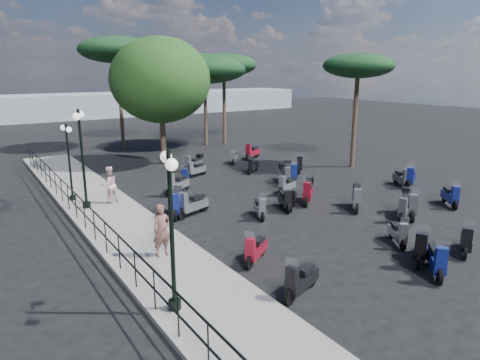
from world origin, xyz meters
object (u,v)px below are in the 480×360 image
scooter_2 (260,208)px  scooter_29 (252,152)px  scooter_26 (411,178)px  pine_3 (358,66)px  scooter_27 (402,178)px  lamp_post_0 (171,222)px  pine_2 (117,50)px  scooter_21 (291,173)px  scooter_13 (406,209)px  scooter_28 (299,164)px  pine_1 (224,65)px  scooter_25 (450,196)px  scooter_8 (285,200)px  broadleaf_tree (161,80)px  scooter_22 (285,175)px  scooter_17 (196,169)px  scooter_11 (194,163)px  scooter_1 (256,250)px  lamp_post_2 (69,157)px  scooter_3 (193,204)px  scooter_18 (466,240)px  scooter_4 (177,204)px  scooter_6 (421,247)px  scooter_16 (253,166)px  scooter_19 (409,204)px  woman (162,230)px  scooter_0 (301,280)px  scooter_9 (292,199)px  pedestrian_far (109,185)px  scooter_15 (286,185)px  scooter_12 (437,260)px  scooter_23 (234,158)px  lamp_post_1 (82,153)px  scooter_5 (177,184)px  scooter_10 (186,176)px  scooter_7 (398,233)px  scooter_14 (308,192)px

scooter_2 → scooter_29: (6.70, 10.15, 0.09)m
scooter_26 → pine_3: size_ratio=0.23×
scooter_27 → lamp_post_0: bearing=44.6°
scooter_26 → scooter_27: scooter_26 is taller
pine_2 → scooter_29: bearing=-57.5°
scooter_2 → scooter_21: 6.17m
scooter_13 → scooter_28: (2.00, 8.93, 0.01)m
pine_1 → scooter_25: bearing=-91.4°
scooter_8 → broadleaf_tree: (-0.56, 11.90, 4.93)m
scooter_13 → scooter_22: bearing=-15.4°
lamp_post_0 → scooter_17: (7.17, 12.55, -2.04)m
scooter_11 → scooter_25: bearing=-175.0°
lamp_post_0 → scooter_21: (10.97, 8.57, -1.94)m
scooter_1 → pine_1: bearing=-62.3°
pine_1 → pine_2: (-7.86, 2.60, 1.09)m
lamp_post_2 → scooter_3: bearing=-56.7°
scooter_18 → pine_2: pine_2 is taller
scooter_4 → scooter_6: (4.60, -8.41, -0.03)m
scooter_8 → scooter_18: scooter_18 is taller
scooter_16 → scooter_19: bearing=149.3°
scooter_29 → pine_2: size_ratio=0.20×
woman → scooter_3: 4.40m
scooter_0 → broadleaf_tree: size_ratio=0.20×
scooter_0 → scooter_9: scooter_0 is taller
pedestrian_far → broadleaf_tree: broadleaf_tree is taller
scooter_11 → scooter_15: 7.23m
scooter_12 → scooter_25: 7.68m
scooter_23 → scooter_17: bearing=65.7°
lamp_post_1 → scooter_9: (7.75, -4.70, -2.17)m
scooter_5 → scooter_29: (8.05, 5.02, 0.01)m
scooter_10 → pine_1: 14.79m
lamp_post_1 → scooter_22: lamp_post_1 is taller
lamp_post_1 → scooter_26: (15.35, -5.33, -2.09)m
scooter_7 → scooter_9: scooter_9 is taller
pine_3 → scooter_1: bearing=-148.7°
lamp_post_2 → scooter_8: bearing=-44.9°
scooter_26 → pine_1: size_ratio=0.22×
broadleaf_tree → lamp_post_2: bearing=-141.1°
scooter_3 → pine_1: bearing=-53.9°
scooter_23 → scooter_11: bearing=46.5°
scooter_19 → broadleaf_tree: size_ratio=0.18×
scooter_21 → pine_2: 17.69m
scooter_27 → scooter_16: bearing=-27.5°
scooter_26 → scooter_6: bearing=97.4°
lamp_post_2 → scooter_25: bearing=-40.7°
scooter_5 → scooter_28: scooter_5 is taller
scooter_6 → broadleaf_tree: size_ratio=0.20×
lamp_post_0 → scooter_14: 10.72m
pine_1 → pine_3: size_ratio=1.05×
scooter_0 → scooter_13: (7.70, 2.29, -0.00)m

